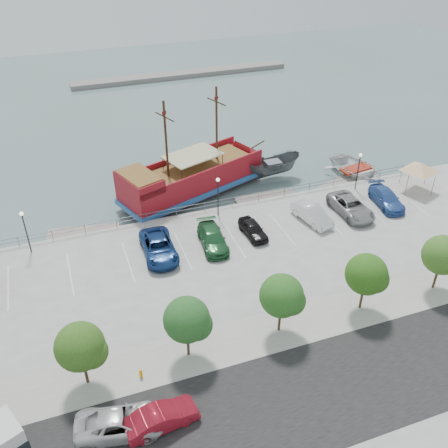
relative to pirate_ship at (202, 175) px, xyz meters
name	(u,v)px	position (x,y,z in m)	size (l,w,h in m)	color
ground	(242,260)	(-0.57, -13.57, -2.02)	(160.00, 160.00, 0.00)	#506562
street	(331,389)	(-0.57, -29.57, -1.01)	(100.00, 8.00, 0.04)	black
sidewalk	(291,326)	(-0.57, -23.57, -1.00)	(100.00, 4.00, 0.05)	gray
seawall_railing	(214,205)	(-0.57, -5.77, -0.49)	(50.00, 0.06, 1.00)	#575E63
far_shore	(182,74)	(9.43, 41.43, -1.62)	(40.00, 3.00, 0.80)	gray
pirate_ship	(202,175)	(0.00, 0.00, 0.00)	(19.40, 11.27, 12.05)	maroon
patrol_boat	(273,169)	(8.63, -0.10, -0.71)	(2.55, 6.77, 2.62)	#494E50
speedboat	(356,171)	(18.15, -3.12, -1.21)	(5.56, 7.79, 1.61)	silver
dock_west	(84,233)	(-13.70, -4.37, -1.82)	(6.92, 1.98, 0.40)	gray
dock_mid	(266,198)	(5.95, -4.37, -1.82)	(6.87, 1.96, 0.39)	slate
dock_east	(341,184)	(15.43, -4.37, -1.81)	(7.34, 2.10, 0.42)	gray
canopy_tent	(421,163)	(21.59, -9.33, 2.19)	(5.86, 5.86, 3.68)	slate
street_van	(120,423)	(-14.12, -27.93, -0.27)	(2.48, 5.38, 1.50)	#B8B8B8
street_sedan	(161,418)	(-11.70, -28.43, -0.27)	(1.58, 4.54, 1.50)	maroon
fire_hydrant	(141,373)	(-12.14, -24.37, -0.64)	(0.24, 0.24, 0.69)	#EF9C00
lamp_post_left	(24,225)	(-18.57, -7.07, 1.92)	(0.36, 0.36, 4.28)	black
lamp_post_mid	(218,190)	(-0.57, -7.07, 1.92)	(0.36, 0.36, 4.28)	black
lamp_post_right	(359,165)	(15.43, -7.07, 1.92)	(0.36, 0.36, 4.28)	black
tree_b	(83,348)	(-15.43, -23.64, 2.28)	(3.30, 3.20, 5.00)	#473321
tree_c	(189,321)	(-8.43, -23.64, 2.28)	(3.30, 3.20, 5.00)	#473321
tree_d	(284,297)	(-1.43, -23.64, 2.28)	(3.30, 3.20, 5.00)	#473321
tree_e	(368,275)	(5.57, -23.64, 2.28)	(3.30, 3.20, 5.00)	#473321
tree_f	(444,256)	(12.57, -23.64, 2.28)	(3.30, 3.20, 5.00)	#473321
parked_car_c	(159,247)	(-7.73, -11.48, -0.18)	(2.77, 6.01, 1.67)	navy
parked_car_d	(213,239)	(-2.75, -11.74, -0.24)	(2.17, 5.33, 1.55)	#215A2F
parked_car_e	(253,229)	(1.39, -11.49, -0.32)	(1.64, 4.08, 1.39)	black
parked_car_f	(312,214)	(7.81, -11.18, -0.21)	(1.71, 4.90, 1.61)	silver
parked_car_g	(351,207)	(12.16, -11.30, -0.20)	(2.72, 5.89, 1.64)	gray
parked_car_h	(386,198)	(16.55, -11.07, -0.24)	(2.17, 5.34, 1.55)	#30559E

